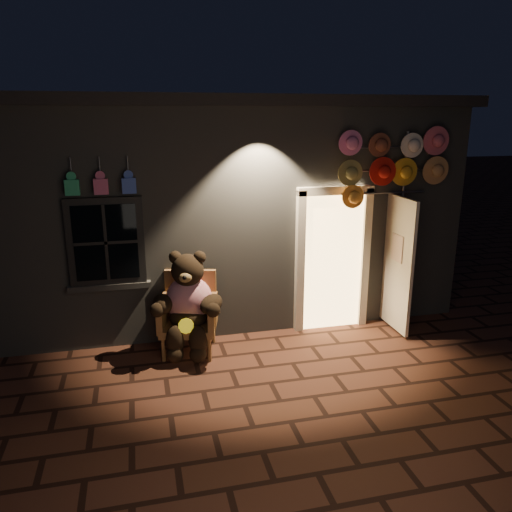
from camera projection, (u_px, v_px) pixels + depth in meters
name	position (u px, v px, depth m)	size (l,w,h in m)	color
ground	(271.00, 383.00, 6.15)	(60.00, 60.00, 0.00)	#542D20
shop_building	(216.00, 195.00, 9.41)	(7.30, 5.95, 3.51)	slate
wicker_armchair	(189.00, 312.00, 6.91)	(0.89, 0.84, 1.10)	#97653A
teddy_bear	(188.00, 304.00, 6.72)	(1.00, 0.89, 1.42)	#B11235
hat_rack	(390.00, 165.00, 7.13)	(1.69, 0.22, 2.98)	#59595E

